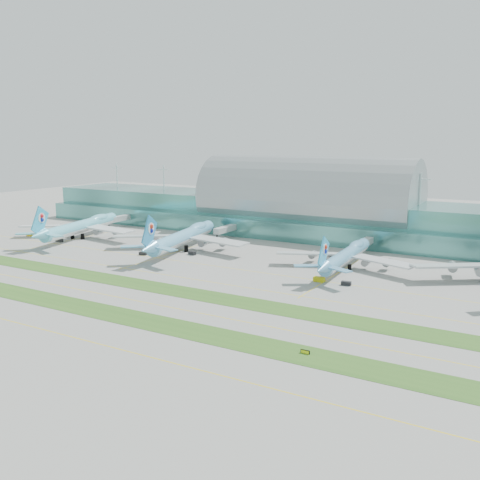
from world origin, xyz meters
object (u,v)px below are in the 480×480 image
Objects in this scene: airliner_b at (184,236)px; taxiway_sign_east at (305,352)px; airliner_c at (346,255)px; airliner_a at (82,225)px; terminal at (307,209)px.

airliner_b is 134.01m from taxiway_sign_east.
airliner_b reaches higher than airliner_c.
taxiway_sign_east is (167.00, -86.12, -6.08)m from airliner_a.
terminal is 4.35× the size of airliner_b.
terminal is 76.49m from airliner_b.
terminal is at bearing 51.09° from airliner_b.
airliner_b is (66.18, 1.95, 0.09)m from airliner_a.
taxiway_sign_east is (66.15, -155.83, -13.71)m from terminal.
airliner_a is at bearing 169.88° from airliner_b.
terminal is 169.84m from taxiway_sign_east.
terminal is 122.84m from airliner_a.
airliner_a is (-100.86, -69.71, -7.63)m from terminal.
airliner_c is at bearing 104.62° from taxiway_sign_east.
airliner_c reaches higher than taxiway_sign_east.
airliner_a is at bearing -145.35° from terminal.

